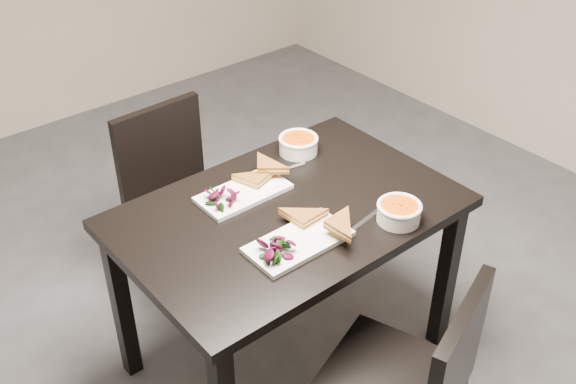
% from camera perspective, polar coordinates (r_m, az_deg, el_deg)
% --- Properties ---
extents(ground, '(5.00, 5.00, 0.00)m').
position_cam_1_polar(ground, '(2.84, -5.70, -15.63)').
color(ground, '#47474C').
rests_on(ground, ground).
extents(table, '(1.20, 0.80, 0.75)m').
position_cam_1_polar(table, '(2.48, -0.00, -3.22)').
color(table, black).
rests_on(table, ground).
extents(chair_near, '(0.54, 0.54, 0.85)m').
position_cam_1_polar(chair_near, '(2.23, 10.55, -15.33)').
color(chair_near, black).
rests_on(chair_near, ground).
extents(chair_far, '(0.43, 0.43, 0.85)m').
position_cam_1_polar(chair_far, '(3.03, -9.27, 0.15)').
color(chair_far, black).
rests_on(chair_far, ground).
extents(plate_near, '(0.36, 0.18, 0.02)m').
position_cam_1_polar(plate_near, '(2.26, 0.90, -4.20)').
color(plate_near, white).
rests_on(plate_near, table).
extents(sandwich_near, '(0.19, 0.14, 0.06)m').
position_cam_1_polar(sandwich_near, '(2.27, 1.92, -2.62)').
color(sandwich_near, '#AD6824').
rests_on(sandwich_near, plate_near).
extents(salad_near, '(0.11, 0.10, 0.05)m').
position_cam_1_polar(salad_near, '(2.18, -1.10, -4.56)').
color(salad_near, black).
rests_on(salad_near, plate_near).
extents(soup_bowl_near, '(0.16, 0.16, 0.07)m').
position_cam_1_polar(soup_bowl_near, '(2.37, 9.30, -1.60)').
color(soup_bowl_near, white).
rests_on(soup_bowl_near, table).
extents(cutlery_near, '(0.18, 0.04, 0.00)m').
position_cam_1_polar(cutlery_near, '(2.37, 6.45, -2.40)').
color(cutlery_near, silver).
rests_on(cutlery_near, table).
extents(plate_far, '(0.34, 0.17, 0.02)m').
position_cam_1_polar(plate_far, '(2.49, -3.76, -0.08)').
color(plate_far, white).
rests_on(plate_far, table).
extents(sandwich_far, '(0.20, 0.17, 0.06)m').
position_cam_1_polar(sandwich_far, '(2.49, -2.39, 1.00)').
color(sandwich_far, '#AD6824').
rests_on(sandwich_far, plate_far).
extents(salad_far, '(0.11, 0.10, 0.05)m').
position_cam_1_polar(salad_far, '(2.43, -5.69, -0.31)').
color(salad_far, black).
rests_on(salad_far, plate_far).
extents(soup_bowl_far, '(0.16, 0.16, 0.07)m').
position_cam_1_polar(soup_bowl_far, '(2.72, 0.88, 4.08)').
color(soup_bowl_far, white).
rests_on(soup_bowl_far, table).
extents(cutlery_far, '(0.18, 0.05, 0.00)m').
position_cam_1_polar(cutlery_far, '(2.63, -0.25, 1.93)').
color(cutlery_far, silver).
rests_on(cutlery_far, table).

